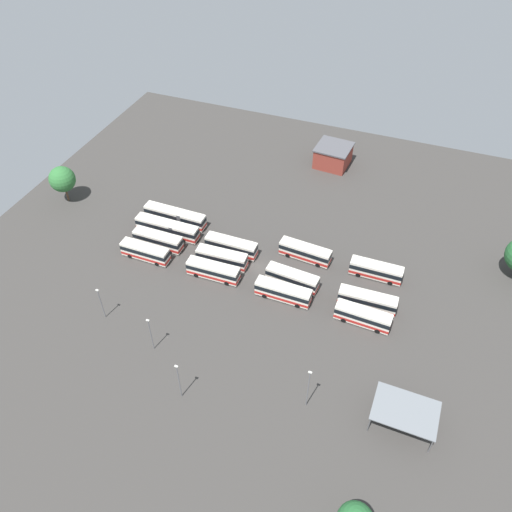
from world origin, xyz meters
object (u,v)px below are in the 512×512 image
(bus_row1_slot2, at_px, (292,278))
(bus_row2_slot1, at_px, (231,246))
(bus_row2_slot3, at_px, (213,271))
(tree_east_edge, at_px, (62,179))
(lamp_post_near_entrance, at_px, (308,388))
(lamp_post_by_building, at_px, (101,302))
(bus_row0_slot3, at_px, (363,316))
(maintenance_shelter, at_px, (406,411))
(lamp_post_mid_lot, at_px, (179,380))
(bus_row3_slot3, at_px, (145,252))
(bus_row0_slot0, at_px, (376,270))
(bus_row3_slot2, at_px, (158,240))
(bus_row3_slot1, at_px, (168,228))
(bus_row1_slot0, at_px, (305,252))
(bus_row1_slot3, at_px, (283,292))
(bus_row3_slot0, at_px, (175,216))
(lamp_post_far_corner, at_px, (151,333))
(bus_row2_slot2, at_px, (222,258))
(bus_row0_slot2, at_px, (367,300))
(depot_building, at_px, (333,155))

(bus_row1_slot2, bearing_deg, bus_row2_slot1, -16.41)
(bus_row2_slot3, distance_m, tree_east_edge, 44.32)
(lamp_post_near_entrance, height_order, lamp_post_by_building, lamp_post_near_entrance)
(bus_row0_slot3, xyz_separation_m, maintenance_shelter, (-10.09, 17.56, 1.87))
(lamp_post_near_entrance, bearing_deg, lamp_post_mid_lot, 16.32)
(bus_row0_slot3, bearing_deg, bus_row3_slot3, -1.18)
(bus_row0_slot0, bearing_deg, bus_row2_slot3, 21.05)
(bus_row0_slot3, xyz_separation_m, bus_row2_slot3, (30.40, -0.96, 0.00))
(bus_row1_slot2, xyz_separation_m, lamp_post_mid_lot, (9.08, 30.09, 2.79))
(bus_row1_slot2, bearing_deg, bus_row3_slot2, -1.09)
(bus_row1_slot2, distance_m, bus_row3_slot1, 30.45)
(bus_row3_slot3, relative_size, tree_east_edge, 1.17)
(bus_row1_slot2, height_order, lamp_post_by_building, lamp_post_by_building)
(maintenance_shelter, height_order, lamp_post_by_building, lamp_post_by_building)
(bus_row1_slot0, xyz_separation_m, lamp_post_near_entrance, (-10.17, 32.51, 3.22))
(bus_row1_slot3, xyz_separation_m, bus_row3_slot0, (29.87, -13.04, 0.00))
(lamp_post_by_building, bearing_deg, bus_row3_slot3, -87.19)
(bus_row2_slot1, xyz_separation_m, lamp_post_far_corner, (3.11, 27.76, 2.50))
(bus_row0_slot3, relative_size, bus_row3_slot2, 0.96)
(bus_row2_slot1, xyz_separation_m, bus_row2_slot2, (0.39, 3.99, -0.00))
(bus_row0_slot2, relative_size, lamp_post_far_corner, 1.40)
(bus_row0_slot0, bearing_deg, bus_row3_slot2, 9.40)
(bus_row1_slot3, xyz_separation_m, tree_east_edge, (57.62, -11.35, 4.12))
(bus_row0_slot2, relative_size, lamp_post_near_entrance, 1.18)
(bus_row2_slot2, height_order, depot_building, depot_building)
(bus_row3_slot1, xyz_separation_m, lamp_post_by_building, (-0.11, 25.05, 2.28))
(bus_row1_slot3, relative_size, lamp_post_mid_lot, 1.29)
(bus_row1_slot0, xyz_separation_m, tree_east_edge, (58.28, 0.84, 4.12))
(bus_row1_slot3, xyz_separation_m, depot_building, (3.00, -48.48, 0.85))
(bus_row0_slot2, height_order, bus_row1_slot3, same)
(bus_row3_slot2, distance_m, maintenance_shelter, 59.76)
(bus_row3_slot2, relative_size, lamp_post_far_corner, 1.37)
(bus_row1_slot0, height_order, bus_row3_slot3, same)
(bus_row2_slot2, relative_size, maintenance_shelter, 1.07)
(bus_row2_slot3, height_order, bus_row3_slot1, same)
(bus_row3_slot3, distance_m, lamp_post_near_entrance, 46.17)
(bus_row1_slot2, height_order, lamp_post_far_corner, lamp_post_far_corner)
(depot_building, height_order, lamp_post_mid_lot, lamp_post_mid_lot)
(bus_row1_slot3, xyz_separation_m, lamp_post_mid_lot, (8.58, 26.01, 2.79))
(bus_row1_slot2, height_order, maintenance_shelter, maintenance_shelter)
(bus_row2_slot2, relative_size, bus_row2_slot3, 0.99)
(bus_row1_slot2, xyz_separation_m, lamp_post_by_building, (29.96, 20.31, 2.28))
(bus_row2_slot1, bearing_deg, bus_row0_slot0, -172.98)
(bus_row3_slot0, bearing_deg, bus_row3_slot1, 94.04)
(bus_row1_slot3, bearing_deg, bus_row2_slot3, -1.72)
(bus_row0_slot0, distance_m, bus_row2_slot3, 32.46)
(lamp_post_near_entrance, height_order, tree_east_edge, lamp_post_near_entrance)
(bus_row0_slot0, relative_size, lamp_post_by_building, 1.40)
(lamp_post_near_entrance, relative_size, tree_east_edge, 1.04)
(bus_row3_slot3, xyz_separation_m, lamp_post_by_building, (-0.82, 16.67, 2.28))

